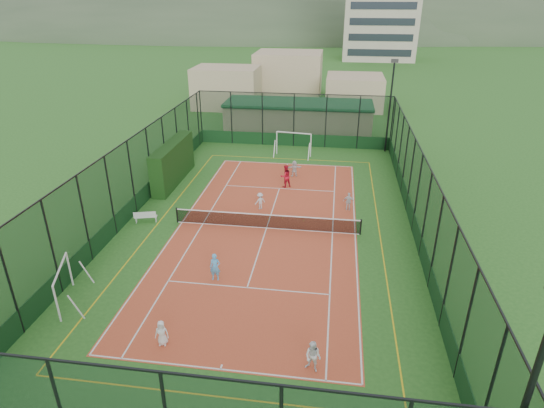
{
  "coord_description": "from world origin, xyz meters",
  "views": [
    {
      "loc": [
        3.89,
        -24.85,
        13.43
      ],
      "look_at": [
        0.2,
        1.06,
        1.2
      ],
      "focal_mm": 30.0,
      "sensor_mm": 36.0,
      "label": 1
    }
  ],
  "objects": [
    {
      "name": "ground",
      "position": [
        0.0,
        0.0,
        0.0
      ],
      "size": [
        300.0,
        300.0,
        0.0
      ],
      "primitive_type": "plane",
      "color": "#285F20",
      "rests_on": "ground"
    },
    {
      "name": "court_slab",
      "position": [
        0.0,
        0.0,
        0.01
      ],
      "size": [
        11.17,
        23.97,
        0.01
      ],
      "primitive_type": "cube",
      "color": "#B53F28",
      "rests_on": "ground"
    },
    {
      "name": "tennis_net",
      "position": [
        0.0,
        0.0,
        0.53
      ],
      "size": [
        11.67,
        0.12,
        1.06
      ],
      "primitive_type": null,
      "color": "black",
      "rests_on": "ground"
    },
    {
      "name": "perimeter_fence",
      "position": [
        0.0,
        0.0,
        2.5
      ],
      "size": [
        18.12,
        34.12,
        5.0
      ],
      "primitive_type": null,
      "color": "black",
      "rests_on": "ground"
    },
    {
      "name": "floodlight_ne",
      "position": [
        8.6,
        16.6,
        4.12
      ],
      "size": [
        0.6,
        0.26,
        8.25
      ],
      "primitive_type": null,
      "color": "black",
      "rests_on": "ground"
    },
    {
      "name": "clubhouse",
      "position": [
        0.0,
        22.0,
        1.57
      ],
      "size": [
        15.2,
        7.2,
        3.15
      ],
      "primitive_type": null,
      "color": "tan",
      "rests_on": "ground"
    },
    {
      "name": "distant_hills",
      "position": [
        0.0,
        150.0,
        0.0
      ],
      "size": [
        200.0,
        60.0,
        24.0
      ],
      "primitive_type": null,
      "color": "#384C33",
      "rests_on": "ground"
    },
    {
      "name": "hedge_left",
      "position": [
        -8.3,
        6.72,
        1.54
      ],
      "size": [
        1.06,
        7.05,
        3.08
      ],
      "primitive_type": "cube",
      "color": "black",
      "rests_on": "ground"
    },
    {
      "name": "white_bench",
      "position": [
        -7.8,
        -0.22,
        0.4
      ],
      "size": [
        1.46,
        0.75,
        0.79
      ],
      "primitive_type": null,
      "rotation": [
        0.0,
        0.0,
        0.27
      ],
      "color": "white",
      "rests_on": "ground"
    },
    {
      "name": "futsal_goal_near",
      "position": [
        -8.28,
        -8.75,
        0.95
      ],
      "size": [
        3.06,
        1.79,
        1.9
      ],
      "primitive_type": null,
      "rotation": [
        0.0,
        0.0,
        1.91
      ],
      "color": "white",
      "rests_on": "ground"
    },
    {
      "name": "futsal_goal_far",
      "position": [
        0.27,
        14.25,
        1.04
      ],
      "size": [
        3.33,
        1.34,
        2.09
      ],
      "primitive_type": null,
      "rotation": [
        0.0,
        0.0,
        -0.13
      ],
      "color": "white",
      "rests_on": "ground"
    },
    {
      "name": "child_near_left",
      "position": [
        -2.74,
        -10.84,
        0.6
      ],
      "size": [
        0.61,
        0.44,
        1.17
      ],
      "primitive_type": "imported",
      "rotation": [
        0.0,
        0.0,
        0.12
      ],
      "color": "white",
      "rests_on": "court_slab"
    },
    {
      "name": "child_near_mid",
      "position": [
        -1.74,
        -5.9,
        0.75
      ],
      "size": [
        0.56,
        0.39,
        1.48
      ],
      "primitive_type": "imported",
      "rotation": [
        0.0,
        0.0,
        0.07
      ],
      "color": "#51ACE8",
      "rests_on": "court_slab"
    },
    {
      "name": "child_near_right",
      "position": [
        3.57,
        -11.41,
        0.69
      ],
      "size": [
        0.81,
        0.73,
        1.36
      ],
      "primitive_type": "imported",
      "rotation": [
        0.0,
        0.0,
        -0.39
      ],
      "color": "white",
      "rests_on": "court_slab"
    },
    {
      "name": "child_far_left",
      "position": [
        -0.85,
        2.7,
        0.6
      ],
      "size": [
        0.87,
        0.82,
        1.18
      ],
      "primitive_type": "imported",
      "rotation": [
        0.0,
        0.0,
        3.81
      ],
      "color": "silver",
      "rests_on": "court_slab"
    },
    {
      "name": "child_far_right",
      "position": [
        5.08,
        3.37,
        0.64
      ],
      "size": [
        0.77,
        0.38,
        1.26
      ],
      "primitive_type": "imported",
      "rotation": [
        0.0,
        0.0,
        3.05
      ],
      "color": "silver",
      "rests_on": "court_slab"
    },
    {
      "name": "child_far_back",
      "position": [
        0.86,
        9.1,
        0.66
      ],
      "size": [
        1.26,
        0.67,
        1.3
      ],
      "primitive_type": "imported",
      "rotation": [
        0.0,
        0.0,
        3.4
      ],
      "color": "silver",
      "rests_on": "court_slab"
    },
    {
      "name": "coach",
      "position": [
        0.4,
        6.79,
        0.88
      ],
      "size": [
        1.07,
        1.01,
        1.74
      ],
      "primitive_type": "imported",
      "rotation": [
        0.0,
        0.0,
        3.72
      ],
      "color": "red",
      "rests_on": "court_slab"
    },
    {
      "name": "tennis_balls",
      "position": [
        1.01,
        1.28,
        0.04
      ],
      "size": [
        2.35,
        0.41,
        0.07
      ],
      "color": "#CCE033",
      "rests_on": "court_slab"
    }
  ]
}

